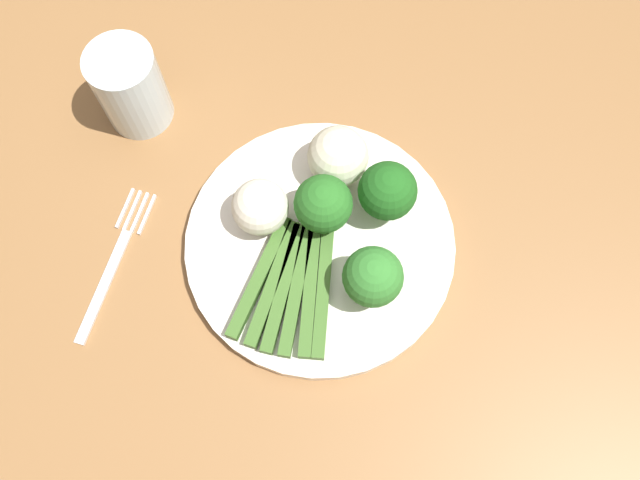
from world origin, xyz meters
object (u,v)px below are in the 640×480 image
at_px(broccoli_near_center, 387,192).
at_px(water_glass, 130,88).
at_px(dining_table, 288,231).
at_px(broccoli_back_right, 323,204).
at_px(fork, 114,262).
at_px(cauliflower_edge, 338,156).
at_px(asparagus_bundle, 291,287).
at_px(cauliflower_right, 260,207).
at_px(broccoli_front_left, 373,277).
at_px(plate, 320,244).

xyz_separation_m(broccoli_near_center, water_glass, (-0.26, 0.10, -0.01)).
bearing_deg(dining_table, broccoli_back_right, -38.50).
bearing_deg(fork, broccoli_back_right, -62.26).
relative_size(broccoli_near_center, cauliflower_edge, 1.15).
distance_m(asparagus_bundle, fork, 0.18).
bearing_deg(cauliflower_right, broccoli_front_left, -31.32).
height_order(broccoli_near_center, broccoli_back_right, same).
relative_size(asparagus_bundle, broccoli_front_left, 2.00).
height_order(cauliflower_edge, fork, cauliflower_edge).
distance_m(dining_table, broccoli_front_left, 0.22).
xyz_separation_m(cauliflower_right, fork, (-0.14, -0.05, -0.04)).
xyz_separation_m(broccoli_back_right, broccoli_front_left, (0.05, -0.07, 0.00)).
distance_m(dining_table, broccoli_near_center, 0.20).
bearing_deg(broccoli_back_right, asparagus_bundle, -109.95).
height_order(dining_table, asparagus_bundle, asparagus_bundle).
relative_size(plate, asparagus_bundle, 1.93).
height_order(cauliflower_edge, water_glass, water_glass).
bearing_deg(broccoli_back_right, plate, -93.76).
distance_m(asparagus_bundle, cauliflower_edge, 0.14).
xyz_separation_m(plate, cauliflower_edge, (0.01, 0.08, 0.04)).
bearing_deg(dining_table, plate, -54.12).
xyz_separation_m(plate, fork, (-0.20, -0.03, -0.01)).
relative_size(plate, broccoli_back_right, 3.88).
height_order(fork, water_glass, water_glass).
relative_size(plate, broccoli_near_center, 3.82).
relative_size(dining_table, plate, 4.72).
xyz_separation_m(cauliflower_edge, fork, (-0.22, -0.11, -0.04)).
distance_m(broccoli_back_right, water_glass, 0.24).
bearing_deg(asparagus_bundle, fork, -88.04).
bearing_deg(broccoli_front_left, dining_table, 131.96).
bearing_deg(plate, broccoli_front_left, -41.68).
distance_m(dining_table, cauliflower_edge, 0.17).
bearing_deg(fork, cauliflower_right, -57.14).
height_order(plate, cauliflower_right, cauliflower_right).
bearing_deg(asparagus_bundle, broccoli_near_center, 144.22).
bearing_deg(fork, water_glass, 13.13).
xyz_separation_m(dining_table, plate, (0.04, -0.06, 0.12)).
relative_size(dining_table, fork, 7.63).
height_order(broccoli_near_center, cauliflower_right, broccoli_near_center).
xyz_separation_m(dining_table, broccoli_front_left, (0.09, -0.10, 0.17)).
relative_size(broccoli_back_right, cauliflower_right, 1.24).
bearing_deg(cauliflower_right, water_glass, 139.96).
bearing_deg(broccoli_near_center, fork, -165.14).
bearing_deg(dining_table, broccoli_near_center, -9.60).
relative_size(broccoli_near_center, broccoli_back_right, 1.01).
bearing_deg(broccoli_near_center, asparagus_bundle, -133.91).
height_order(dining_table, cauliflower_right, cauliflower_right).
height_order(broccoli_near_center, water_glass, water_glass).
relative_size(broccoli_front_left, fork, 0.42).
xyz_separation_m(plate, broccoli_back_right, (0.00, 0.02, 0.05)).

